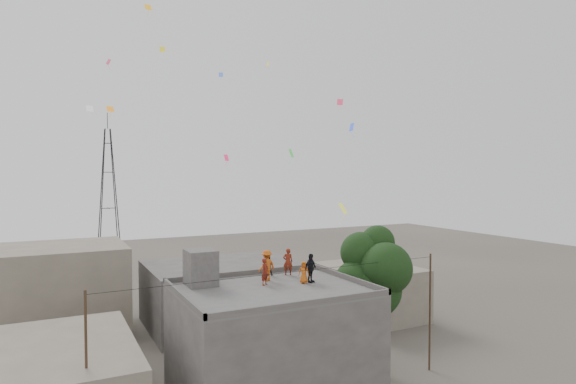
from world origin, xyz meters
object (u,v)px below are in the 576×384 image
object	(u,v)px
tree	(374,274)
person_red_adult	(288,262)
stair_head_box	(201,268)
person_dark_adult	(311,268)
transmission_tower	(108,200)

from	to	relation	value
tree	person_red_adult	world-z (taller)	tree
stair_head_box	person_dark_adult	xyz separation A→B (m)	(5.87, -2.22, -0.16)
person_red_adult	tree	bearing A→B (deg)	177.33
person_dark_adult	tree	bearing A→B (deg)	-22.67
stair_head_box	transmission_tower	bearing A→B (deg)	91.23
stair_head_box	person_dark_adult	size ratio (longest dim) A/B	1.19
stair_head_box	person_red_adult	distance (m)	5.61
person_dark_adult	person_red_adult	bearing A→B (deg)	70.86
stair_head_box	person_red_adult	bearing A→B (deg)	1.91
tree	transmission_tower	xyz separation A→B (m)	(-11.37, 39.40, 2.97)
stair_head_box	tree	distance (m)	10.80
stair_head_box	transmission_tower	distance (m)	37.46
transmission_tower	person_dark_adult	xyz separation A→B (m)	(6.67, -39.62, -2.13)
stair_head_box	person_red_adult	world-z (taller)	stair_head_box
person_red_adult	person_dark_adult	distance (m)	2.42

